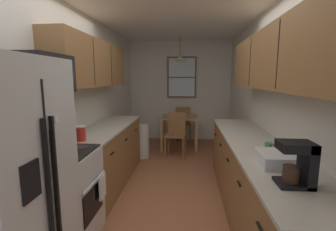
# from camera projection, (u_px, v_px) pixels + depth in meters

# --- Properties ---
(ground_plane) EXTENTS (12.00, 12.00, 0.00)m
(ground_plane) POSITION_uv_depth(u_px,v_px,m) (173.00, 180.00, 3.80)
(ground_plane) COLOR #995B3D
(wall_left) EXTENTS (0.10, 9.00, 2.55)m
(wall_left) POSITION_uv_depth(u_px,v_px,m) (87.00, 100.00, 3.71)
(wall_left) COLOR silver
(wall_left) RESTS_ON ground
(wall_right) EXTENTS (0.10, 9.00, 2.55)m
(wall_right) POSITION_uv_depth(u_px,v_px,m) (264.00, 101.00, 3.48)
(wall_right) COLOR silver
(wall_right) RESTS_ON ground
(wall_back) EXTENTS (4.40, 0.10, 2.55)m
(wall_back) POSITION_uv_depth(u_px,v_px,m) (180.00, 91.00, 6.21)
(wall_back) COLOR silver
(wall_back) RESTS_ON ground
(ceiling_slab) EXTENTS (4.40, 9.00, 0.08)m
(ceiling_slab) POSITION_uv_depth(u_px,v_px,m) (173.00, 9.00, 3.39)
(ceiling_slab) COLOR white
(refrigerator) EXTENTS (0.69, 0.79, 1.75)m
(refrigerator) POSITION_uv_depth(u_px,v_px,m) (2.00, 193.00, 1.54)
(refrigerator) COLOR silver
(refrigerator) RESTS_ON ground
(stove_range) EXTENTS (0.66, 0.63, 1.10)m
(stove_range) POSITION_uv_depth(u_px,v_px,m) (62.00, 196.00, 2.32)
(stove_range) COLOR silver
(stove_range) RESTS_ON ground
(microwave_over_range) EXTENTS (0.39, 0.58, 0.36)m
(microwave_over_range) POSITION_uv_depth(u_px,v_px,m) (41.00, 74.00, 2.15)
(microwave_over_range) COLOR black
(counter_left) EXTENTS (0.64, 2.01, 0.90)m
(counter_left) POSITION_uv_depth(u_px,v_px,m) (107.00, 155.00, 3.63)
(counter_left) COLOR olive
(counter_left) RESTS_ON ground
(upper_cabinets_left) EXTENTS (0.33, 2.09, 0.64)m
(upper_cabinets_left) POSITION_uv_depth(u_px,v_px,m) (93.00, 64.00, 3.38)
(upper_cabinets_left) COLOR olive
(counter_right) EXTENTS (0.64, 3.09, 0.90)m
(counter_right) POSITION_uv_depth(u_px,v_px,m) (255.00, 182.00, 2.69)
(counter_right) COLOR olive
(counter_right) RESTS_ON ground
(upper_cabinets_right) EXTENTS (0.33, 2.77, 0.62)m
(upper_cabinets_right) POSITION_uv_depth(u_px,v_px,m) (278.00, 59.00, 2.41)
(upper_cabinets_right) COLOR olive
(dining_table) EXTENTS (0.82, 0.72, 0.74)m
(dining_table) POSITION_uv_depth(u_px,v_px,m) (180.00, 122.00, 5.47)
(dining_table) COLOR #A87F51
(dining_table) RESTS_ON ground
(dining_chair_near) EXTENTS (0.44, 0.44, 0.90)m
(dining_chair_near) POSITION_uv_depth(u_px,v_px,m) (176.00, 132.00, 4.93)
(dining_chair_near) COLOR olive
(dining_chair_near) RESTS_ON ground
(dining_chair_far) EXTENTS (0.44, 0.44, 0.90)m
(dining_chair_far) POSITION_uv_depth(u_px,v_px,m) (183.00, 122.00, 6.04)
(dining_chair_far) COLOR olive
(dining_chair_far) RESTS_ON ground
(pendant_light) EXTENTS (0.29, 0.29, 0.55)m
(pendant_light) POSITION_uv_depth(u_px,v_px,m) (180.00, 58.00, 5.24)
(pendant_light) COLOR black
(back_window) EXTENTS (0.75, 0.05, 1.04)m
(back_window) POSITION_uv_depth(u_px,v_px,m) (182.00, 77.00, 6.07)
(back_window) COLOR brown
(trash_bin) EXTENTS (0.29, 0.29, 0.67)m
(trash_bin) POSITION_uv_depth(u_px,v_px,m) (142.00, 141.00, 4.83)
(trash_bin) COLOR silver
(trash_bin) RESTS_ON ground
(storage_canister) EXTENTS (0.12, 0.12, 0.18)m
(storage_canister) POSITION_uv_depth(u_px,v_px,m) (80.00, 133.00, 2.71)
(storage_canister) COLOR red
(storage_canister) RESTS_ON counter_left
(dish_towel) EXTENTS (0.02, 0.16, 0.24)m
(dish_towel) POSITION_uv_depth(u_px,v_px,m) (102.00, 187.00, 2.44)
(dish_towel) COLOR white
(coffee_maker) EXTENTS (0.22, 0.18, 0.30)m
(coffee_maker) POSITION_uv_depth(u_px,v_px,m) (299.00, 163.00, 1.57)
(coffee_maker) COLOR black
(coffee_maker) RESTS_ON counter_right
(mug_by_coffeemaker) EXTENTS (0.11, 0.07, 0.09)m
(mug_by_coffeemaker) POSITION_uv_depth(u_px,v_px,m) (269.00, 147.00, 2.32)
(mug_by_coffeemaker) COLOR #3F7F4C
(mug_by_coffeemaker) RESTS_ON counter_right
(dish_rack) EXTENTS (0.28, 0.34, 0.10)m
(dish_rack) POSITION_uv_depth(u_px,v_px,m) (276.00, 159.00, 1.97)
(dish_rack) COLOR silver
(dish_rack) RESTS_ON counter_right
(table_serving_bowl) EXTENTS (0.20, 0.20, 0.06)m
(table_serving_bowl) POSITION_uv_depth(u_px,v_px,m) (174.00, 116.00, 5.36)
(table_serving_bowl) COLOR #E0D14C
(table_serving_bowl) RESTS_ON dining_table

